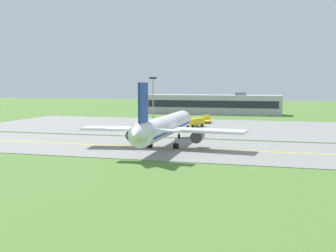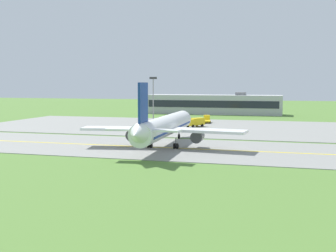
{
  "view_description": "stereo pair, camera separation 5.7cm",
  "coord_description": "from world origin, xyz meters",
  "px_view_note": "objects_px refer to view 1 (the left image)",
  "views": [
    {
      "loc": [
        29.56,
        -79.92,
        12.51
      ],
      "look_at": [
        6.01,
        3.37,
        4.0
      ],
      "focal_mm": 46.17,
      "sensor_mm": 36.0,
      "label": 1
    },
    {
      "loc": [
        29.61,
        -79.9,
        12.51
      ],
      "look_at": [
        6.01,
        3.37,
        4.0
      ],
      "focal_mm": 46.17,
      "sensor_mm": 36.0,
      "label": 2
    }
  ],
  "objects_px": {
    "airplane_lead": "(165,127)",
    "service_truck_fuel": "(195,122)",
    "service_truck_baggage": "(207,119)",
    "apron_light_mast": "(153,93)"
  },
  "relations": [
    {
      "from": "service_truck_baggage",
      "to": "airplane_lead",
      "type": "bearing_deg",
      "value": -87.96
    },
    {
      "from": "service_truck_baggage",
      "to": "service_truck_fuel",
      "type": "bearing_deg",
      "value": -92.36
    },
    {
      "from": "service_truck_fuel",
      "to": "apron_light_mast",
      "type": "bearing_deg",
      "value": 140.4
    },
    {
      "from": "service_truck_baggage",
      "to": "service_truck_fuel",
      "type": "xyz_separation_m",
      "value": [
        -0.59,
        -14.3,
        0.35
      ]
    },
    {
      "from": "airplane_lead",
      "to": "service_truck_fuel",
      "type": "distance_m",
      "value": 40.74
    },
    {
      "from": "service_truck_fuel",
      "to": "service_truck_baggage",
      "type": "bearing_deg",
      "value": 87.64
    },
    {
      "from": "airplane_lead",
      "to": "service_truck_fuel",
      "type": "bearing_deg",
      "value": 93.58
    },
    {
      "from": "airplane_lead",
      "to": "apron_light_mast",
      "type": "relative_size",
      "value": 2.69
    },
    {
      "from": "service_truck_baggage",
      "to": "service_truck_fuel",
      "type": "height_order",
      "value": "service_truck_fuel"
    },
    {
      "from": "airplane_lead",
      "to": "service_truck_baggage",
      "type": "bearing_deg",
      "value": 92.04
    }
  ]
}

